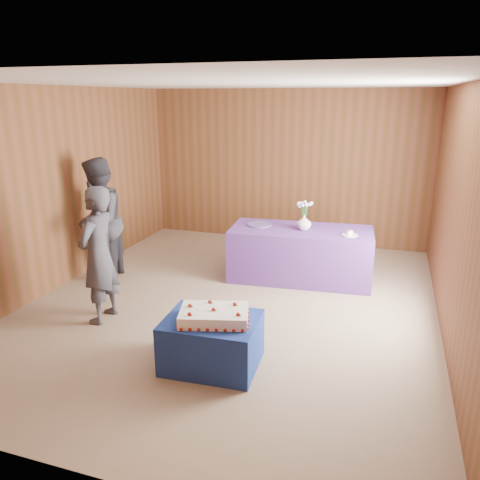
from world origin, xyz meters
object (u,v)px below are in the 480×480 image
at_px(sheet_cake, 214,315).
at_px(guest_right, 99,222).
at_px(guest_left, 98,255).
at_px(serving_table, 300,254).
at_px(vase, 304,222).
at_px(cake_table, 212,342).

relative_size(sheet_cake, guest_right, 0.43).
bearing_deg(guest_left, serving_table, 134.68).
bearing_deg(serving_table, guest_right, -165.17).
height_order(serving_table, vase, vase).
height_order(serving_table, sheet_cake, serving_table).
bearing_deg(vase, guest_left, -134.90).
xyz_separation_m(sheet_cake, guest_right, (-2.34, 1.63, 0.33)).
xyz_separation_m(serving_table, guest_left, (-1.97, -2.03, 0.43)).
bearing_deg(sheet_cake, serving_table, 67.11).
distance_m(cake_table, guest_left, 1.78).
distance_m(serving_table, guest_right, 2.89).
relative_size(serving_table, guest_left, 1.24).
xyz_separation_m(cake_table, vase, (0.41, 2.55, 0.61)).
height_order(sheet_cake, guest_left, guest_left).
relative_size(sheet_cake, vase, 3.57).
xyz_separation_m(serving_table, sheet_cake, (-0.33, -2.60, 0.18)).
height_order(guest_left, guest_right, guest_right).
relative_size(vase, guest_left, 0.13).
bearing_deg(cake_table, vase, 77.78).
bearing_deg(cake_table, guest_left, 158.41).
bearing_deg(guest_left, sheet_cake, 69.78).
xyz_separation_m(sheet_cake, guest_left, (-1.64, 0.56, 0.25)).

